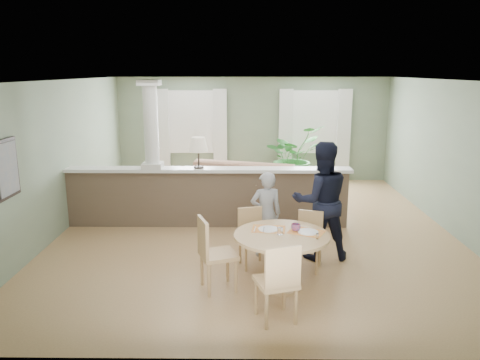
{
  "coord_description": "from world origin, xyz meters",
  "views": [
    {
      "loc": [
        -0.2,
        -8.21,
        2.86
      ],
      "look_at": [
        -0.28,
        -1.0,
        1.17
      ],
      "focal_mm": 35.0,
      "sensor_mm": 36.0,
      "label": 1
    }
  ],
  "objects_px": {
    "dining_table": "(282,245)",
    "chair_side": "(213,251)",
    "child_person": "(266,214)",
    "houseplant": "(293,157)",
    "chair_far_man": "(309,238)",
    "sofa": "(237,185)",
    "man_person": "(321,201)",
    "chair_near": "(278,280)",
    "chair_far_boy": "(252,234)"
  },
  "relations": [
    {
      "from": "sofa",
      "to": "man_person",
      "type": "distance_m",
      "value": 3.26
    },
    {
      "from": "chair_far_man",
      "to": "child_person",
      "type": "xyz_separation_m",
      "value": [
        -0.61,
        0.47,
        0.21
      ]
    },
    {
      "from": "dining_table",
      "to": "chair_near",
      "type": "bearing_deg",
      "value": -96.65
    },
    {
      "from": "man_person",
      "to": "child_person",
      "type": "bearing_deg",
      "value": -11.82
    },
    {
      "from": "chair_near",
      "to": "sofa",
      "type": "bearing_deg",
      "value": -101.11
    },
    {
      "from": "sofa",
      "to": "houseplant",
      "type": "xyz_separation_m",
      "value": [
        1.35,
        1.59,
        0.34
      ]
    },
    {
      "from": "houseplant",
      "to": "chair_far_boy",
      "type": "xyz_separation_m",
      "value": [
        -1.07,
        -4.8,
        -0.3
      ]
    },
    {
      "from": "houseplant",
      "to": "child_person",
      "type": "distance_m",
      "value": 4.53
    },
    {
      "from": "sofa",
      "to": "man_person",
      "type": "bearing_deg",
      "value": -49.11
    },
    {
      "from": "chair_side",
      "to": "chair_near",
      "type": "bearing_deg",
      "value": -155.48
    },
    {
      "from": "chair_near",
      "to": "man_person",
      "type": "xyz_separation_m",
      "value": [
        0.78,
        1.97,
        0.38
      ]
    },
    {
      "from": "chair_side",
      "to": "child_person",
      "type": "distance_m",
      "value": 1.43
    },
    {
      "from": "chair_far_boy",
      "to": "chair_near",
      "type": "relative_size",
      "value": 0.89
    },
    {
      "from": "houseplant",
      "to": "chair_far_man",
      "type": "relative_size",
      "value": 1.82
    },
    {
      "from": "dining_table",
      "to": "chair_side",
      "type": "relative_size",
      "value": 1.26
    },
    {
      "from": "sofa",
      "to": "chair_side",
      "type": "height_order",
      "value": "chair_side"
    },
    {
      "from": "houseplant",
      "to": "chair_far_boy",
      "type": "height_order",
      "value": "houseplant"
    },
    {
      "from": "man_person",
      "to": "sofa",
      "type": "bearing_deg",
      "value": -72.13
    },
    {
      "from": "dining_table",
      "to": "chair_far_man",
      "type": "bearing_deg",
      "value": 55.77
    },
    {
      "from": "houseplant",
      "to": "chair_side",
      "type": "distance_m",
      "value": 5.88
    },
    {
      "from": "dining_table",
      "to": "chair_near",
      "type": "xyz_separation_m",
      "value": [
        -0.11,
        -0.9,
        -0.07
      ]
    },
    {
      "from": "dining_table",
      "to": "sofa",
      "type": "bearing_deg",
      "value": 99.42
    },
    {
      "from": "houseplant",
      "to": "dining_table",
      "type": "xyz_separation_m",
      "value": [
        -0.69,
        -5.58,
        -0.17
      ]
    },
    {
      "from": "houseplant",
      "to": "chair_far_man",
      "type": "distance_m",
      "value": 4.93
    },
    {
      "from": "houseplant",
      "to": "chair_far_man",
      "type": "bearing_deg",
      "value": -92.72
    },
    {
      "from": "chair_near",
      "to": "chair_side",
      "type": "distance_m",
      "value": 1.16
    },
    {
      "from": "dining_table",
      "to": "chair_near",
      "type": "relative_size",
      "value": 1.29
    },
    {
      "from": "houseplant",
      "to": "dining_table",
      "type": "relative_size",
      "value": 1.23
    },
    {
      "from": "houseplant",
      "to": "chair_far_boy",
      "type": "distance_m",
      "value": 4.93
    },
    {
      "from": "chair_near",
      "to": "chair_side",
      "type": "bearing_deg",
      "value": -63.36
    },
    {
      "from": "dining_table",
      "to": "chair_far_man",
      "type": "height_order",
      "value": "dining_table"
    },
    {
      "from": "chair_far_boy",
      "to": "chair_far_man",
      "type": "bearing_deg",
      "value": -24.21
    },
    {
      "from": "dining_table",
      "to": "chair_side",
      "type": "xyz_separation_m",
      "value": [
        -0.91,
        -0.07,
        -0.05
      ]
    },
    {
      "from": "sofa",
      "to": "chair_side",
      "type": "xyz_separation_m",
      "value": [
        -0.25,
        -4.07,
        0.12
      ]
    },
    {
      "from": "sofa",
      "to": "chair_far_boy",
      "type": "xyz_separation_m",
      "value": [
        0.28,
        -3.22,
        0.04
      ]
    },
    {
      "from": "houseplant",
      "to": "sofa",
      "type": "bearing_deg",
      "value": -130.37
    },
    {
      "from": "chair_side",
      "to": "child_person",
      "type": "relative_size",
      "value": 0.74
    },
    {
      "from": "chair_near",
      "to": "chair_far_man",
      "type": "bearing_deg",
      "value": -127.17
    },
    {
      "from": "houseplant",
      "to": "chair_far_man",
      "type": "height_order",
      "value": "houseplant"
    },
    {
      "from": "sofa",
      "to": "chair_near",
      "type": "bearing_deg",
      "value": -67.09
    },
    {
      "from": "houseplant",
      "to": "chair_side",
      "type": "bearing_deg",
      "value": -105.8
    },
    {
      "from": "chair_far_boy",
      "to": "man_person",
      "type": "distance_m",
      "value": 1.18
    },
    {
      "from": "houseplant",
      "to": "child_person",
      "type": "relative_size",
      "value": 1.14
    },
    {
      "from": "chair_far_boy",
      "to": "man_person",
      "type": "height_order",
      "value": "man_person"
    },
    {
      "from": "man_person",
      "to": "houseplant",
      "type": "bearing_deg",
      "value": -96.76
    },
    {
      "from": "child_person",
      "to": "man_person",
      "type": "height_order",
      "value": "man_person"
    },
    {
      "from": "chair_side",
      "to": "man_person",
      "type": "relative_size",
      "value": 0.55
    },
    {
      "from": "chair_side",
      "to": "sofa",
      "type": "bearing_deg",
      "value": -23.27
    },
    {
      "from": "dining_table",
      "to": "chair_far_man",
      "type": "distance_m",
      "value": 0.81
    },
    {
      "from": "houseplant",
      "to": "man_person",
      "type": "xyz_separation_m",
      "value": [
        -0.01,
        -4.52,
        0.14
      ]
    }
  ]
}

